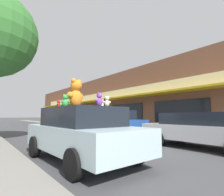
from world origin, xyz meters
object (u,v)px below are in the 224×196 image
object	(u,v)px
teddy_bear_cream	(107,102)
parked_car_far_center	(113,122)
teddy_bear_green	(65,101)
teddy_bear_black	(105,103)
plush_art_car	(82,132)
teddy_bear_giant	(76,94)
teddy_bear_red	(58,104)
teddy_bear_purple	(99,100)
teddy_bear_white	(102,104)
parked_car_far_left	(201,129)
teddy_bear_teal	(59,105)
parked_car_far_right	(68,120)

from	to	relation	value
teddy_bear_cream	parked_car_far_center	distance (m)	6.96
teddy_bear_green	teddy_bear_black	xyz separation A→B (m)	(0.98, -0.66, -0.05)
plush_art_car	teddy_bear_giant	bearing A→B (deg)	100.48
teddy_bear_red	parked_car_far_center	size ratio (longest dim) A/B	0.05
teddy_bear_green	teddy_bear_purple	xyz separation A→B (m)	(0.56, -0.96, -0.00)
teddy_bear_green	teddy_bear_white	world-z (taller)	teddy_bear_green
teddy_bear_cream	teddy_bear_white	world-z (taller)	teddy_bear_cream
parked_car_far_left	parked_car_far_center	bearing A→B (deg)	90.00
teddy_bear_red	teddy_bear_purple	distance (m)	1.38
teddy_bear_black	teddy_bear_teal	bearing A→B (deg)	-90.54
parked_car_far_right	parked_car_far_left	bearing A→B (deg)	-90.00
teddy_bear_black	parked_car_far_center	distance (m)	6.70
teddy_bear_giant	teddy_bear_black	distance (m)	1.07
parked_car_far_left	plush_art_car	bearing A→B (deg)	164.54
teddy_bear_white	teddy_bear_teal	bearing A→B (deg)	-11.09
teddy_bear_green	parked_car_far_left	distance (m)	5.56
teddy_bear_green	teddy_bear_cream	bearing A→B (deg)	-171.39
teddy_bear_giant	teddy_bear_black	xyz separation A→B (m)	(0.54, -0.87, -0.31)
teddy_bear_white	teddy_bear_red	bearing A→B (deg)	10.15
teddy_bear_giant	teddy_bear_white	bearing A→B (deg)	131.09
teddy_bear_purple	plush_art_car	bearing A→B (deg)	-101.53
teddy_bear_green	teddy_bear_purple	size ratio (longest dim) A/B	1.02
parked_car_far_center	teddy_bear_red	bearing A→B (deg)	-142.42
teddy_bear_black	plush_art_car	bearing A→B (deg)	-83.42
teddy_bear_purple	teddy_bear_black	size ratio (longest dim) A/B	1.36
parked_car_far_left	teddy_bear_red	bearing A→B (deg)	162.91
teddy_bear_white	parked_car_far_right	world-z (taller)	teddy_bear_white
teddy_bear_white	parked_car_far_right	size ratio (longest dim) A/B	0.06
teddy_bear_purple	parked_car_far_center	xyz separation A→B (m)	(4.73, 5.36, -0.88)
teddy_bear_green	teddy_bear_black	distance (m)	1.18
teddy_bear_purple	parked_car_far_left	size ratio (longest dim) A/B	0.08
teddy_bear_white	teddy_bear_black	bearing A→B (deg)	93.35
teddy_bear_cream	parked_car_far_right	distance (m)	13.38
teddy_bear_red	teddy_bear_purple	world-z (taller)	teddy_bear_purple
teddy_bear_red	teddy_bear_purple	bearing A→B (deg)	61.53
teddy_bear_purple	parked_car_far_right	distance (m)	13.54
teddy_bear_red	teddy_bear_green	bearing A→B (deg)	58.93
teddy_bear_teal	parked_car_far_center	distance (m)	6.43
plush_art_car	teddy_bear_green	world-z (taller)	teddy_bear_green
teddy_bear_green	parked_car_far_center	size ratio (longest dim) A/B	0.09
teddy_bear_black	parked_car_far_right	world-z (taller)	teddy_bear_black
teddy_bear_white	parked_car_far_right	bearing A→B (deg)	-81.75
plush_art_car	teddy_bear_giant	world-z (taller)	teddy_bear_giant
teddy_bear_purple	teddy_bear_red	bearing A→B (deg)	-75.50
plush_art_car	parked_car_far_right	xyz separation A→B (m)	(4.78, 11.80, 0.05)
teddy_bear_green	teddy_bear_white	distance (m)	1.21
teddy_bear_teal	teddy_bear_cream	bearing A→B (deg)	89.84
plush_art_car	teddy_bear_cream	size ratio (longest dim) A/B	13.88
teddy_bear_red	parked_car_far_left	size ratio (longest dim) A/B	0.05
teddy_bear_black	parked_car_far_left	size ratio (longest dim) A/B	0.06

